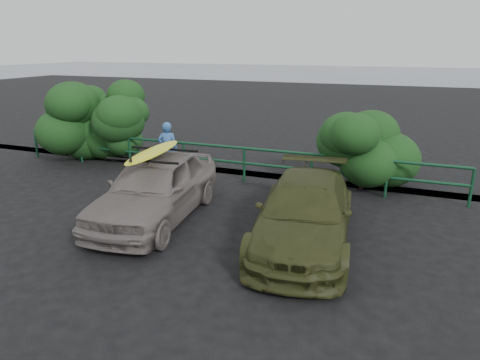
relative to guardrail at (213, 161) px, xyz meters
The scene contains 10 objects.
ground 5.03m from the guardrail, 90.00° to the right, with size 80.00×80.00×0.00m, color black.
ocean 55.00m from the guardrail, 90.00° to the left, with size 200.00×200.00×0.00m, color slate.
guardrail is the anchor object (origin of this frame).
shrub_left 4.88m from the guardrail, behind, with size 3.20×2.40×2.55m, color #1A4218, non-canonical shape.
shrub_right 5.05m from the guardrail, ahead, with size 3.20×2.40×2.07m, color #1A4218, non-canonical shape.
sedan 3.43m from the guardrail, 88.12° to the right, with size 1.78×4.42×1.51m, color slate.
olive_vehicle 4.99m from the guardrail, 43.89° to the right, with size 1.84×4.54×1.32m, color #383D1B.
man 1.46m from the guardrail, 169.01° to the right, with size 0.61×0.40×1.67m, color #3868AA.
roof_rack 3.57m from the guardrail, 88.12° to the right, with size 1.68×1.18×0.06m, color black, non-canonical shape.
surfboard 3.59m from the guardrail, 88.12° to the right, with size 0.50×2.42×0.07m, color yellow.
Camera 1 is at (5.26, -6.39, 3.87)m, focal length 32.00 mm.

